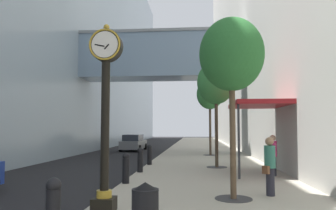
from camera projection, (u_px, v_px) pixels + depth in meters
The scene contains 16 objects.
ground_plane at pixel (165, 153), 29.42m from camera, with size 110.00×110.00×0.00m, color black.
sidewalk_right at pixel (202, 150), 32.10m from camera, with size 6.97×80.00×0.14m, color #ADA593.
building_block_left at pixel (62, 16), 34.38m from camera, with size 23.26×80.00×28.54m.
street_clock at pixel (105, 107), 8.23m from camera, with size 0.84×0.55×4.80m.
bollard_nearest at pixel (53, 207), 6.01m from camera, with size 0.28×0.28×1.16m.
bollard_third at pixel (126, 167), 12.23m from camera, with size 0.28×0.28×1.16m.
bollard_fourth at pixel (140, 159), 15.34m from camera, with size 0.28×0.28×1.16m.
bollard_fifth at pixel (150, 154), 18.45m from camera, with size 0.28×0.28×1.16m.
street_tree_near at pixel (232, 56), 9.80m from camera, with size 1.96×1.96×5.47m.
street_tree_mid_near at pixel (216, 83), 17.53m from camera, with size 2.06×2.06×5.76m.
street_tree_mid_far at pixel (210, 95), 25.25m from camera, with size 2.08×2.08×5.96m.
trash_bin at pixel (145, 209), 6.16m from camera, with size 0.53×0.53×1.05m.
pedestrian_walking at pixel (270, 164), 10.00m from camera, with size 0.51×0.51×1.81m.
pedestrian_by_clock at pixel (273, 154), 14.13m from camera, with size 0.48×0.48×1.79m.
storefront_awning at pixel (257, 106), 14.98m from camera, with size 2.40×3.60×3.30m.
car_grey_near at pixel (134, 143), 31.99m from camera, with size 2.14×4.71×1.60m.
Camera 1 is at (2.88, -2.52, 2.23)m, focal length 34.39 mm.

